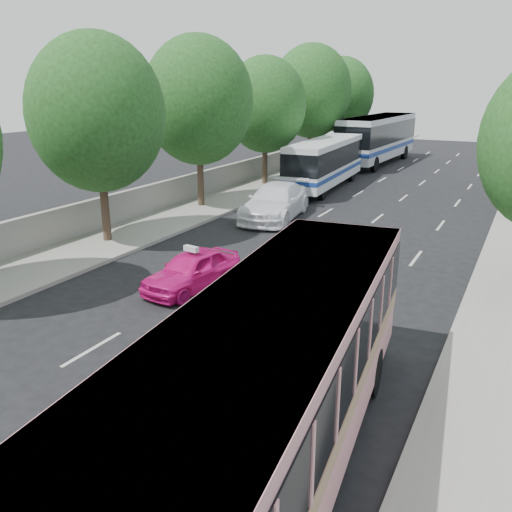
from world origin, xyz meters
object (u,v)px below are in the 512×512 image
Objects in this scene: white_pickup at (275,202)px; tour_coach_rear at (378,135)px; tour_coach_front at (326,160)px; pink_taxi at (192,270)px; pink_bus at (278,366)px.

white_pickup is 22.55m from tour_coach_rear.
white_pickup is 0.56× the size of tour_coach_front.
tour_coach_rear is at bearing 102.23° from pink_taxi.
tour_coach_front is at bearing 86.52° from white_pickup.
tour_coach_front is (-9.00, 26.84, -0.18)m from pink_bus.
tour_coach_rear is at bearing 96.69° from pink_bus.
pink_bus is at bearing -75.22° from tour_coach_rear.
tour_coach_front reaches higher than white_pickup.
pink_bus is at bearing -74.85° from tour_coach_front.
pink_taxi is 33.18m from tour_coach_rear.
pink_bus reaches higher than tour_coach_front.
pink_bus is 9.66m from pink_taxi.
white_pickup is (-8.32, 17.55, -1.23)m from pink_bus.
tour_coach_front is 13.21m from tour_coach_rear.
pink_bus is 1.78× the size of white_pickup.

